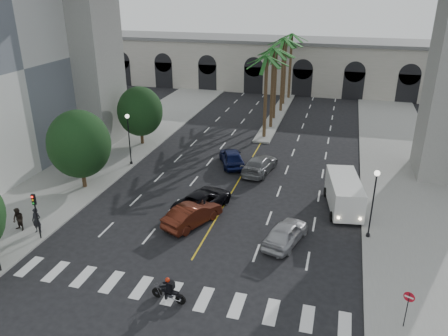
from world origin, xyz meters
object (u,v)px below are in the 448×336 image
at_px(lamp_post_right, 373,199).
at_px(car_c, 203,200).
at_px(lamp_post_left_far, 129,135).
at_px(car_a, 286,233).
at_px(do_not_enter_sign, 408,303).
at_px(motorcycle_rider, 169,291).
at_px(pedestrian_b, 18,220).
at_px(car_d, 260,164).
at_px(car_b, 192,214).
at_px(cargo_van, 344,193).
at_px(car_e, 232,157).
at_px(pedestrian_a, 37,221).
at_px(traffic_signal_far, 35,209).

bearing_deg(lamp_post_right, car_c, 175.05).
distance_m(lamp_post_left_far, car_a, 20.08).
bearing_deg(do_not_enter_sign, car_a, 160.66).
height_order(motorcycle_rider, pedestrian_b, pedestrian_b).
distance_m(motorcycle_rider, car_d, 19.94).
bearing_deg(pedestrian_b, car_b, 30.11).
xyz_separation_m(car_d, cargo_van, (8.01, -5.66, 0.64)).
distance_m(lamp_post_left_far, lamp_post_right, 24.16).
bearing_deg(car_d, car_e, -9.07).
relative_size(car_b, car_e, 1.01).
bearing_deg(pedestrian_a, car_b, 21.30).
relative_size(lamp_post_right, motorcycle_rider, 2.43).
relative_size(motorcycle_rider, pedestrian_a, 1.14).
xyz_separation_m(lamp_post_left_far, lamp_post_right, (22.80, -8.00, 0.00)).
relative_size(lamp_post_right, cargo_van, 0.83).
relative_size(car_b, car_c, 0.90).
bearing_deg(pedestrian_b, motorcycle_rider, -7.63).
distance_m(car_b, car_e, 12.20).
bearing_deg(car_c, do_not_enter_sign, 163.87).
distance_m(traffic_signal_far, car_c, 12.53).
distance_m(lamp_post_right, car_d, 14.10).
height_order(lamp_post_right, car_b, lamp_post_right).
bearing_deg(cargo_van, pedestrian_b, -166.05).
bearing_deg(car_c, pedestrian_a, 52.12).
bearing_deg(traffic_signal_far, car_d, 51.77).
height_order(car_c, cargo_van, cargo_van).
bearing_deg(pedestrian_b, lamp_post_left_far, 91.11).
relative_size(car_a, car_e, 0.94).
distance_m(motorcycle_rider, car_b, 8.83).
distance_m(car_e, pedestrian_b, 20.50).
distance_m(car_d, do_not_enter_sign, 21.91).
xyz_separation_m(lamp_post_left_far, cargo_van, (20.91, -3.91, -1.76)).
bearing_deg(car_b, motorcycle_rider, 124.71).
relative_size(lamp_post_left_far, traffic_signal_far, 1.47).
height_order(lamp_post_right, pedestrian_a, lamp_post_right).
height_order(traffic_signal_far, pedestrian_a, traffic_signal_far).
distance_m(car_a, car_d, 12.68).
distance_m(car_a, car_b, 7.25).
relative_size(lamp_post_right, car_d, 0.95).
bearing_deg(pedestrian_a, lamp_post_left_far, 86.22).
height_order(motorcycle_rider, car_e, car_e).
bearing_deg(traffic_signal_far, car_a, 14.13).
height_order(car_c, do_not_enter_sign, do_not_enter_sign).
bearing_deg(cargo_van, traffic_signal_far, -162.74).
relative_size(motorcycle_rider, car_a, 0.46).
xyz_separation_m(lamp_post_right, car_e, (-12.97, 10.73, -2.36)).
distance_m(car_c, pedestrian_a, 12.58).
distance_m(lamp_post_left_far, car_b, 13.90).
distance_m(motorcycle_rider, cargo_van, 17.06).
bearing_deg(car_b, pedestrian_a, 46.82).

